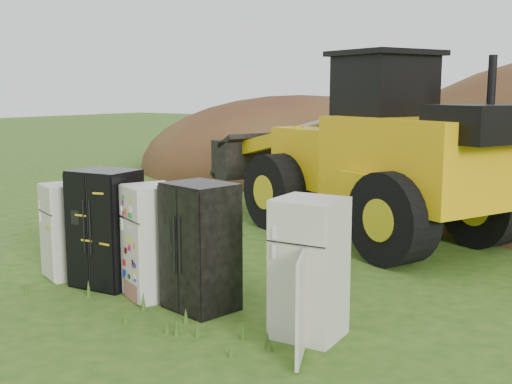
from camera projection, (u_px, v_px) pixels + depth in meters
ground at (179, 303)px, 9.70m from camera, size 120.00×120.00×0.00m
fridge_leftmost at (67, 230)px, 10.98m from camera, size 0.91×0.90×1.62m
fridge_black_side at (106, 228)px, 10.46m from camera, size 1.08×0.89×1.92m
fridge_sticker at (153, 241)px, 9.87m from camera, size 1.01×0.98×1.76m
fridge_dark_mid at (201, 247)px, 9.32m from camera, size 1.09×0.95×1.87m
fridge_open_door at (309, 268)px, 8.27m from camera, size 0.88×0.82×1.83m
wheel_loader at (351, 143)px, 14.45m from camera, size 8.91×6.33×3.99m
dirt_mound_left at (300, 173)px, 24.94m from camera, size 13.86×10.39×6.01m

